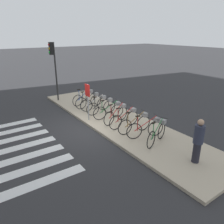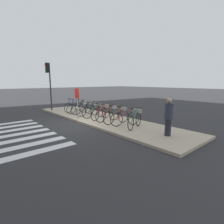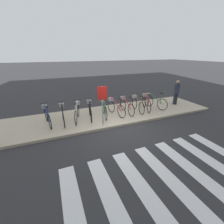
% 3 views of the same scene
% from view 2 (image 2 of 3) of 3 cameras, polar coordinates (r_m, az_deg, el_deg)
% --- Properties ---
extents(ground_plane, '(120.00, 120.00, 0.00)m').
position_cam_2_polar(ground_plane, '(10.34, -10.45, -3.67)').
color(ground_plane, '#2D2D30').
extents(sidewalk, '(12.39, 2.96, 0.12)m').
position_cam_2_polar(sidewalk, '(11.12, -3.87, -2.26)').
color(sidewalk, '#B7A88E').
rests_on(sidewalk, ground_plane).
extents(parked_bicycle_0, '(0.46, 1.68, 1.04)m').
position_cam_2_polar(parked_bicycle_0, '(13.62, -12.13, 1.98)').
color(parked_bicycle_0, black).
rests_on(parked_bicycle_0, sidewalk).
extents(parked_bicycle_1, '(0.46, 1.70, 1.04)m').
position_cam_2_polar(parked_bicycle_1, '(12.96, -10.88, 1.63)').
color(parked_bicycle_1, black).
rests_on(parked_bicycle_1, sidewalk).
extents(parked_bicycle_2, '(0.62, 1.64, 1.04)m').
position_cam_2_polar(parked_bicycle_2, '(12.39, -9.10, 1.30)').
color(parked_bicycle_2, black).
rests_on(parked_bicycle_2, sidewalk).
extents(parked_bicycle_3, '(0.47, 1.68, 1.04)m').
position_cam_2_polar(parked_bicycle_3, '(11.82, -7.41, 0.94)').
color(parked_bicycle_3, black).
rests_on(parked_bicycle_3, sidewalk).
extents(parked_bicycle_4, '(0.51, 1.67, 1.04)m').
position_cam_2_polar(parked_bicycle_4, '(11.17, -5.34, 0.46)').
color(parked_bicycle_4, black).
rests_on(parked_bicycle_4, sidewalk).
extents(parked_bicycle_5, '(0.51, 1.67, 1.04)m').
position_cam_2_polar(parked_bicycle_5, '(10.66, -3.39, 0.03)').
color(parked_bicycle_5, black).
rests_on(parked_bicycle_5, sidewalk).
extents(parked_bicycle_6, '(0.46, 1.70, 1.04)m').
position_cam_2_polar(parked_bicycle_6, '(10.12, -1.06, -0.48)').
color(parked_bicycle_6, black).
rests_on(parked_bicycle_6, sidewalk).
extents(parked_bicycle_7, '(0.46, 1.69, 1.04)m').
position_cam_2_polar(parked_bicycle_7, '(9.58, 1.85, -1.08)').
color(parked_bicycle_7, black).
rests_on(parked_bicycle_7, sidewalk).
extents(parked_bicycle_8, '(0.65, 1.63, 1.04)m').
position_cam_2_polar(parked_bicycle_8, '(9.16, 4.84, -1.62)').
color(parked_bicycle_8, black).
rests_on(parked_bicycle_8, sidewalk).
extents(parked_bicycle_9, '(0.69, 1.61, 1.04)m').
position_cam_2_polar(parked_bicycle_9, '(8.78, 7.71, -2.18)').
color(parked_bicycle_9, black).
rests_on(parked_bicycle_9, sidewalk).
extents(pedestrian, '(0.34, 0.34, 1.60)m').
position_cam_2_polar(pedestrian, '(7.71, 17.98, -1.36)').
color(pedestrian, '#23232D').
rests_on(pedestrian, sidewalk).
extents(traffic_light, '(0.24, 0.40, 3.70)m').
position_cam_2_polar(traffic_light, '(14.70, -20.04, 10.78)').
color(traffic_light, '#2D2D2D').
rests_on(traffic_light, sidewalk).
extents(sign_post, '(0.44, 0.07, 1.88)m').
position_cam_2_polar(sign_post, '(10.87, -11.28, 4.46)').
color(sign_post, '#99999E').
rests_on(sign_post, sidewalk).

